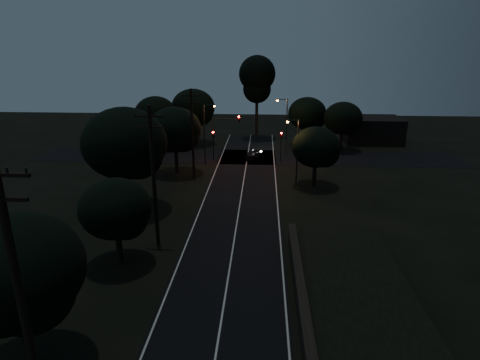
{
  "coord_description": "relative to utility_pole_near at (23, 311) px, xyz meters",
  "views": [
    {
      "loc": [
        2.21,
        -13.27,
        14.94
      ],
      "look_at": [
        0.0,
        24.0,
        2.5
      ],
      "focal_mm": 30.0,
      "sensor_mm": 36.0,
      "label": 1
    }
  ],
  "objects": [
    {
      "name": "tree_far_w",
      "position": [
        -7.78,
        47.87,
        -1.05
      ],
      "size": [
        6.27,
        6.27,
        7.99
      ],
      "color": "black",
      "rests_on": "ground"
    },
    {
      "name": "tree_left_a",
      "position": [
        -2.78,
        3.87,
        -1.07
      ],
      "size": [
        6.33,
        6.33,
        8.0
      ],
      "color": "black",
      "rests_on": "ground"
    },
    {
      "name": "signal_right",
      "position": [
        10.6,
        41.99,
        -3.41
      ],
      "size": [
        0.28,
        0.35,
        4.1
      ],
      "color": "black",
      "rests_on": "ground"
    },
    {
      "name": "utility_pole_near",
      "position": [
        0.0,
        0.0,
        0.0
      ],
      "size": [
        2.2,
        0.3,
        12.0
      ],
      "color": "black",
      "rests_on": "ground"
    },
    {
      "name": "tree_far_nw",
      "position": [
        -2.76,
        51.86,
        -0.6
      ],
      "size": [
        6.88,
        6.88,
        8.72
      ],
      "color": "black",
      "rests_on": "ground"
    },
    {
      "name": "car",
      "position": [
        6.88,
        42.99,
        -5.58
      ],
      "size": [
        2.47,
        4.14,
        1.32
      ],
      "primitive_type": "imported",
      "rotation": [
        0.0,
        0.0,
        2.89
      ],
      "color": "black",
      "rests_on": "ground"
    },
    {
      "name": "tall_pine",
      "position": [
        7.0,
        57.0,
        3.62
      ],
      "size": [
        6.02,
        6.02,
        13.69
      ],
      "color": "black",
      "rests_on": "ground"
    },
    {
      "name": "signal_left",
      "position": [
        1.4,
        41.99,
        -3.41
      ],
      "size": [
        0.28,
        0.35,
        4.1
      ],
      "color": "black",
      "rests_on": "ground"
    },
    {
      "name": "tree_far_ne",
      "position": [
        15.21,
        51.88,
        -1.36
      ],
      "size": [
        5.97,
        5.97,
        7.55
      ],
      "color": "black",
      "rests_on": "ground"
    },
    {
      "name": "road_surface",
      "position": [
        6.0,
        33.12,
        -6.23
      ],
      "size": [
        60.0,
        70.0,
        0.03
      ],
      "color": "black",
      "rests_on": "ground"
    },
    {
      "name": "tree_left_c",
      "position": [
        -4.22,
        23.84,
        0.11
      ],
      "size": [
        7.78,
        7.78,
        9.83
      ],
      "color": "black",
      "rests_on": "ground"
    },
    {
      "name": "signal_mast",
      "position": [
        3.09,
        41.99,
        -1.91
      ],
      "size": [
        3.7,
        0.35,
        6.25
      ],
      "color": "black",
      "rests_on": "ground"
    },
    {
      "name": "tree_far_e",
      "position": [
        20.2,
        48.88,
        -1.54
      ],
      "size": [
        5.72,
        5.72,
        7.25
      ],
      "color": "black",
      "rests_on": "ground"
    },
    {
      "name": "tree_left_b",
      "position": [
        -1.82,
        13.9,
        -2.11
      ],
      "size": [
        5.01,
        5.01,
        6.37
      ],
      "color": "black",
      "rests_on": "ground"
    },
    {
      "name": "tree_right_a",
      "position": [
        14.19,
        31.89,
        -1.89
      ],
      "size": [
        5.29,
        5.29,
        6.72
      ],
      "color": "black",
      "rests_on": "ground"
    },
    {
      "name": "building_left",
      "position": [
        -14.0,
        54.0,
        -4.05
      ],
      "size": [
        10.0,
        8.0,
        4.4
      ],
      "primitive_type": "cube",
      "color": "black",
      "rests_on": "ground"
    },
    {
      "name": "utility_pole_mid",
      "position": [
        0.0,
        17.0,
        -0.51
      ],
      "size": [
        2.2,
        0.3,
        11.0
      ],
      "color": "black",
      "rests_on": "ground"
    },
    {
      "name": "streetlight_c",
      "position": [
        11.83,
        32.0,
        -1.89
      ],
      "size": [
        1.46,
        0.26,
        7.5
      ],
      "color": "black",
      "rests_on": "ground"
    },
    {
      "name": "streetlight_a",
      "position": [
        0.69,
        40.0,
        -1.61
      ],
      "size": [
        1.66,
        0.26,
        8.0
      ],
      "color": "black",
      "rests_on": "ground"
    },
    {
      "name": "retaining_wall",
      "position": [
        13.74,
        5.0,
        -5.63
      ],
      "size": [
        6.93,
        26.0,
        1.6
      ],
      "color": "black",
      "rests_on": "ground"
    },
    {
      "name": "utility_pole_far",
      "position": [
        0.0,
        34.0,
        -0.76
      ],
      "size": [
        2.2,
        0.3,
        10.5
      ],
      "color": "black",
      "rests_on": "ground"
    },
    {
      "name": "tree_left_d",
      "position": [
        -2.27,
        35.87,
        -0.96
      ],
      "size": [
        6.43,
        6.43,
        8.16
      ],
      "color": "black",
      "rests_on": "ground"
    },
    {
      "name": "building_right",
      "position": [
        26.0,
        55.0,
        -4.25
      ],
      "size": [
        9.0,
        7.0,
        4.0
      ],
      "primitive_type": "cube",
      "color": "black",
      "rests_on": "ground"
    },
    {
      "name": "streetlight_b",
      "position": [
        11.31,
        46.0,
        -1.61
      ],
      "size": [
        1.66,
        0.26,
        8.0
      ],
      "color": "black",
      "rests_on": "ground"
    }
  ]
}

